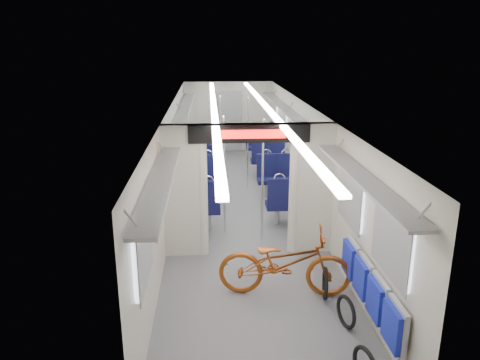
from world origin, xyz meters
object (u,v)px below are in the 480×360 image
(seat_bay_near_right, at_px, (283,185))
(stanchion_far_left, at_px, (221,141))
(seat_bay_near_left, at_px, (197,188))
(stanchion_near_left, at_px, (225,176))
(stanchion_far_right, at_px, (248,144))
(seat_bay_far_right, at_px, (264,149))
(bicycle, at_px, (285,263))
(bike_hoop_b, at_px, (346,313))
(seat_bay_far_left, at_px, (200,153))
(flip_bench, at_px, (370,288))
(stanchion_near_right, at_px, (262,182))
(bike_hoop_c, at_px, (325,285))

(seat_bay_near_right, relative_size, stanchion_far_left, 0.95)
(seat_bay_near_left, xyz_separation_m, stanchion_near_left, (0.55, -1.14, 0.59))
(stanchion_near_left, bearing_deg, stanchion_far_right, 76.63)
(seat_bay_far_right, height_order, stanchion_far_right, stanchion_far_right)
(seat_bay_far_right, height_order, stanchion_near_left, stanchion_near_left)
(bicycle, distance_m, bike_hoop_b, 1.15)
(bike_hoop_b, xyz_separation_m, seat_bay_near_left, (-2.02, 4.39, 0.37))
(stanchion_near_left, bearing_deg, seat_bay_near_right, 43.37)
(seat_bay_near_left, distance_m, seat_bay_far_left, 3.42)
(flip_bench, bearing_deg, bicycle, 135.80)
(seat_bay_near_right, bearing_deg, stanchion_far_left, 124.17)
(bike_hoop_b, relative_size, stanchion_near_left, 0.19)
(seat_bay_near_left, xyz_separation_m, stanchion_far_right, (1.23, 1.68, 0.59))
(seat_bay_far_left, bearing_deg, stanchion_near_left, -83.07)
(seat_bay_near_left, relative_size, seat_bay_far_left, 1.14)
(stanchion_near_right, bearing_deg, flip_bench, -69.82)
(seat_bay_near_left, bearing_deg, bike_hoop_b, -65.34)
(flip_bench, bearing_deg, bike_hoop_c, 115.78)
(flip_bench, distance_m, stanchion_near_left, 3.76)
(flip_bench, relative_size, seat_bay_near_left, 0.96)
(bike_hoop_b, height_order, stanchion_near_right, stanchion_near_right)
(flip_bench, relative_size, stanchion_far_right, 0.93)
(bike_hoop_b, relative_size, seat_bay_far_right, 0.22)
(bicycle, xyz_separation_m, stanchion_near_right, (-0.11, 1.96, 0.64))
(flip_bench, relative_size, seat_bay_far_right, 1.05)
(bicycle, xyz_separation_m, seat_bay_near_left, (-1.34, 3.51, 0.06))
(bike_hoop_c, relative_size, stanchion_far_right, 0.21)
(bike_hoop_c, distance_m, stanchion_far_left, 5.90)
(stanchion_near_left, relative_size, stanchion_far_left, 1.00)
(stanchion_near_right, bearing_deg, bike_hoop_b, -74.53)
(bicycle, height_order, bike_hoop_c, bicycle)
(seat_bay_far_left, relative_size, stanchion_far_right, 0.85)
(stanchion_far_left, bearing_deg, stanchion_far_right, -26.65)
(flip_bench, xyz_separation_m, stanchion_far_right, (-1.06, 6.12, 0.57))
(seat_bay_far_left, xyz_separation_m, stanchion_near_right, (1.23, -4.97, 0.62))
(bike_hoop_c, relative_size, stanchion_near_left, 0.21)
(flip_bench, xyz_separation_m, stanchion_near_right, (-1.06, 2.88, 0.57))
(stanchion_far_left, bearing_deg, seat_bay_far_right, 51.95)
(seat_bay_near_right, height_order, stanchion_far_right, stanchion_far_right)
(bike_hoop_c, distance_m, seat_bay_near_right, 3.78)
(seat_bay_near_right, bearing_deg, flip_bench, -84.72)
(seat_bay_far_right, height_order, stanchion_far_left, stanchion_far_left)
(flip_bench, height_order, seat_bay_far_left, seat_bay_far_left)
(bicycle, height_order, stanchion_far_left, stanchion_far_left)
(bike_hoop_c, distance_m, stanchion_near_left, 3.01)
(bike_hoop_c, distance_m, seat_bay_near_left, 4.15)
(stanchion_far_left, bearing_deg, bike_hoop_b, -77.31)
(seat_bay_near_right, height_order, stanchion_near_left, stanchion_near_left)
(bicycle, xyz_separation_m, stanchion_near_left, (-0.79, 2.37, 0.64))
(stanchion_far_left, xyz_separation_m, stanchion_far_right, (0.65, -0.33, 0.00))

